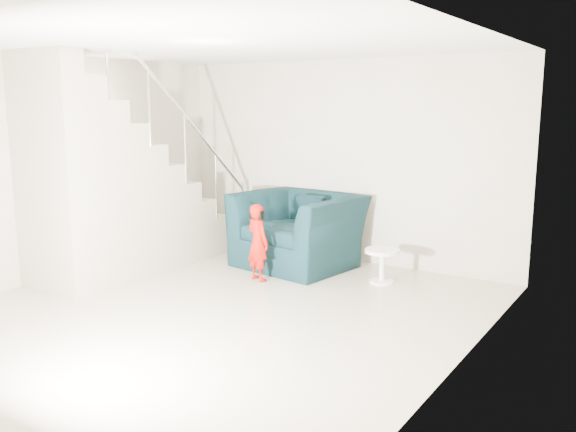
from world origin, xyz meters
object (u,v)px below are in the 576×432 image
object	(u,v)px
toddler	(258,242)
side_table	(382,260)
staircase	(116,199)
armchair	(298,230)

from	to	relation	value
toddler	side_table	xyz separation A→B (m)	(1.31, 0.72, -0.19)
side_table	staircase	bearing A→B (deg)	-154.72
toddler	side_table	size ratio (longest dim) A/B	2.28
side_table	toddler	bearing A→B (deg)	-151.14
armchair	staircase	world-z (taller)	staircase
side_table	staircase	distance (m)	3.38
armchair	side_table	size ratio (longest dim) A/B	3.55
toddler	staircase	bearing A→B (deg)	40.96
armchair	side_table	world-z (taller)	armchair
armchair	toddler	bearing A→B (deg)	-84.42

